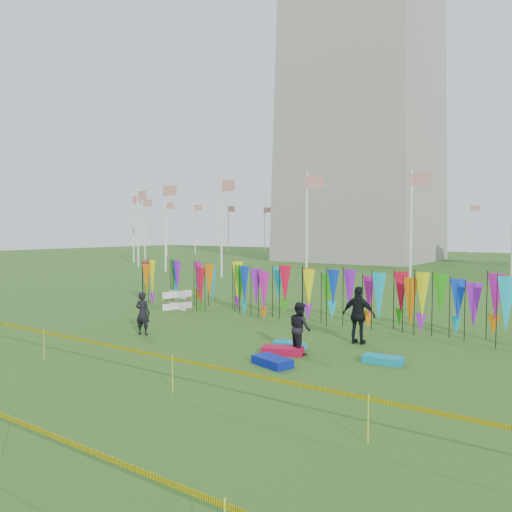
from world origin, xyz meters
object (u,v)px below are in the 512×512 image
Objects in this scene: kite_bag_blue at (272,362)px; kite_bag_red at (283,351)px; kite_bag_turquoise at (289,345)px; box_kite at (177,300)px; person_mid at (300,328)px; kite_bag_teal at (383,360)px; person_left at (143,313)px; person_right at (359,315)px.

kite_bag_blue is 1.33m from kite_bag_red.
kite_bag_blue is (0.68, -2.03, 0.02)m from kite_bag_turquoise.
kite_bag_red is (8.65, -4.38, -0.33)m from box_kite.
kite_bag_teal is at bearing -137.66° from person_mid.
person_mid is (6.05, 0.87, 0.01)m from person_left.
person_left reaches higher than box_kite.
kite_bag_teal is (11.53, -3.62, -0.34)m from box_kite.
box_kite is 0.78× the size of kite_bag_blue.
person_mid is at bearing 46.84° from kite_bag_red.
kite_bag_red is (5.68, 0.48, -0.67)m from person_left.
kite_bag_teal is at bearing -17.42° from box_kite.
kite_bag_red is 2.98m from kite_bag_teal.
person_right is 2.61m from kite_bag_teal.
person_mid is 0.83× the size of person_right.
box_kite is at bearing 153.17° from kite_bag_red.
person_right is 4.10m from kite_bag_blue.
person_mid is 1.39× the size of kite_bag_blue.
kite_bag_turquoise is (8.41, -3.61, -0.34)m from box_kite.
kite_bag_red is (-1.31, -2.66, -0.85)m from person_right.
box_kite is 0.57× the size of person_left.
person_mid is 1.79m from kite_bag_blue.
box_kite reaches higher than kite_bag_teal.
kite_bag_turquoise is (-1.56, -1.89, -0.86)m from person_right.
person_left reaches higher than kite_bag_teal.
box_kite is 0.87× the size of kite_bag_turquoise.
kite_bag_teal reaches higher than kite_bag_turquoise.
kite_bag_blue is 3.17m from kite_bag_teal.
person_left is at bearing 21.08° from person_right.
box_kite is 12.09m from kite_bag_teal.
person_left is at bearing 172.76° from kite_bag_blue.
kite_bag_red is at bearing 60.60° from person_right.
box_kite is 10.13m from person_right.
person_mid is at bearing 173.01° from person_left.
person_mid reaches higher than person_left.
kite_bag_teal is at bearing 14.72° from kite_bag_red.
kite_bag_teal is (8.56, 1.24, -0.68)m from person_left.
kite_bag_blue is at bearing -140.45° from kite_bag_teal.
person_left is 1.42× the size of kite_bag_teal.
kite_bag_blue reaches higher than kite_bag_turquoise.
person_mid is 0.87m from kite_bag_red.
kite_bag_turquoise is 0.82× the size of kite_bag_red.
person_right reaches higher than box_kite.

